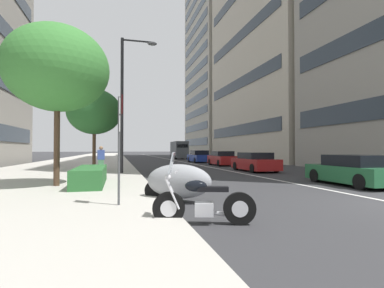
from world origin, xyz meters
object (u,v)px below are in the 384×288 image
(pedestrian_on_plaza, at_px, (101,160))
(street_lamp_with_banners, at_px, (127,93))
(street_tree_mid_sidewalk, at_px, (57,69))
(car_approaching_light, at_px, (353,171))
(parking_sign_by_curb, at_px, (119,137))
(car_following_behind, at_px, (255,162))
(car_mid_block_traffic, at_px, (199,157))
(car_far_down_avenue, at_px, (222,159))
(delivery_van_ahead, at_px, (179,150))
(motorcycle_nearest_camera, at_px, (178,181))
(motorcycle_far_end_row, at_px, (202,203))
(street_tree_near_plaza_corner, at_px, (94,112))

(pedestrian_on_plaza, bearing_deg, street_lamp_with_banners, -86.61)
(street_tree_mid_sidewalk, bearing_deg, car_approaching_light, -98.20)
(parking_sign_by_curb, relative_size, street_tree_mid_sidewalk, 0.44)
(car_following_behind, height_order, car_mid_block_traffic, car_mid_block_traffic)
(car_far_down_avenue, distance_m, street_lamp_with_banners, 13.41)
(delivery_van_ahead, relative_size, street_lamp_with_banners, 0.64)
(motorcycle_nearest_camera, xyz_separation_m, street_tree_mid_sidewalk, (3.76, 4.01, 4.07))
(motorcycle_far_end_row, relative_size, street_tree_near_plaza_corner, 0.39)
(car_far_down_avenue, height_order, parking_sign_by_curb, parking_sign_by_curb)
(car_mid_block_traffic, bearing_deg, parking_sign_by_curb, 159.55)
(motorcycle_far_end_row, bearing_deg, delivery_van_ahead, -85.15)
(car_following_behind, bearing_deg, street_tree_mid_sidewalk, 119.09)
(motorcycle_nearest_camera, distance_m, car_following_behind, 12.93)
(parking_sign_by_curb, bearing_deg, motorcycle_nearest_camera, -64.51)
(car_mid_block_traffic, distance_m, delivery_van_ahead, 12.71)
(motorcycle_nearest_camera, xyz_separation_m, car_far_down_avenue, (17.99, -8.13, 0.04))
(car_mid_block_traffic, bearing_deg, street_tree_near_plaza_corner, 139.97)
(street_lamp_with_banners, bearing_deg, car_mid_block_traffic, -29.84)
(street_tree_mid_sidewalk, bearing_deg, street_lamp_with_banners, -26.73)
(street_lamp_with_banners, height_order, street_tree_near_plaza_corner, street_lamp_with_banners)
(car_following_behind, xyz_separation_m, delivery_van_ahead, (27.27, -0.28, 0.86))
(motorcycle_far_end_row, height_order, delivery_van_ahead, delivery_van_ahead)
(street_tree_mid_sidewalk, bearing_deg, motorcycle_far_end_row, -147.98)
(car_far_down_avenue, bearing_deg, car_approaching_light, -178.92)
(car_following_behind, bearing_deg, street_tree_near_plaza_corner, 82.63)
(car_far_down_avenue, bearing_deg, street_tree_near_plaza_corner, 119.88)
(motorcycle_far_end_row, relative_size, parking_sign_by_curb, 0.76)
(delivery_van_ahead, distance_m, street_tree_near_plaza_corner, 28.36)
(pedestrian_on_plaza, bearing_deg, car_far_down_avenue, -56.16)
(car_approaching_light, xyz_separation_m, delivery_van_ahead, (35.64, 0.13, 0.87))
(car_following_behind, distance_m, pedestrian_on_plaza, 10.47)
(car_following_behind, bearing_deg, parking_sign_by_curb, 139.58)
(car_mid_block_traffic, relative_size, delivery_van_ahead, 0.88)
(street_lamp_with_banners, relative_size, pedestrian_on_plaza, 5.09)
(car_far_down_avenue, height_order, street_tree_mid_sidewalk, street_tree_mid_sidewalk)
(delivery_van_ahead, height_order, pedestrian_on_plaza, delivery_van_ahead)
(motorcycle_far_end_row, distance_m, pedestrian_on_plaza, 12.03)
(car_far_down_avenue, relative_size, delivery_van_ahead, 0.82)
(parking_sign_by_curb, bearing_deg, delivery_van_ahead, -14.16)
(pedestrian_on_plaza, bearing_deg, car_following_behind, -88.75)
(street_tree_mid_sidewalk, bearing_deg, delivery_van_ahead, -19.53)
(motorcycle_nearest_camera, bearing_deg, parking_sign_by_curb, 58.66)
(car_mid_block_traffic, xyz_separation_m, street_lamp_with_banners, (-15.60, 8.95, 4.27))
(car_mid_block_traffic, height_order, pedestrian_on_plaza, pedestrian_on_plaza)
(motorcycle_far_end_row, height_order, street_lamp_with_banners, street_lamp_with_banners)
(motorcycle_far_end_row, xyz_separation_m, pedestrian_on_plaza, (11.73, 2.63, 0.50))
(motorcycle_nearest_camera, xyz_separation_m, parking_sign_by_curb, (-0.81, 1.69, 1.26))
(delivery_van_ahead, height_order, street_tree_near_plaza_corner, street_tree_near_plaza_corner)
(motorcycle_far_end_row, distance_m, street_tree_mid_sidewalk, 8.62)
(car_mid_block_traffic, distance_m, parking_sign_by_curb, 27.47)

